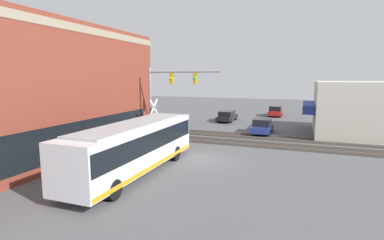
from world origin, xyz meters
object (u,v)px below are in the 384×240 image
object	(u,v)px
crossing_signal	(154,116)
pedestrian_at_crossing	(174,132)
parked_car_blue	(262,126)
parked_car_black	(227,116)
city_bus	(135,146)
parked_car_red	(276,111)

from	to	relation	value
crossing_signal	pedestrian_at_crossing	xyz separation A→B (m)	(0.52, -1.68, -1.41)
crossing_signal	parked_car_blue	world-z (taller)	crossing_signal
parked_car_black	pedestrian_at_crossing	xyz separation A→B (m)	(-13.94, 1.28, 0.23)
city_bus	parked_car_blue	xyz separation A→B (m)	(15.62, -5.40, -0.98)
pedestrian_at_crossing	crossing_signal	bearing A→B (deg)	107.10
parked_car_blue	parked_car_black	size ratio (longest dim) A/B	0.91
city_bus	pedestrian_at_crossing	bearing A→B (deg)	8.49
parked_car_blue	pedestrian_at_crossing	world-z (taller)	pedestrian_at_crossing
city_bus	parked_car_red	world-z (taller)	city_bus
city_bus	parked_car_blue	bearing A→B (deg)	-19.07
parked_car_black	crossing_signal	bearing A→B (deg)	168.43
parked_car_blue	parked_car_red	distance (m)	14.44
crossing_signal	parked_car_red	xyz separation A→B (m)	(22.00, -8.36, -1.60)
city_bus	pedestrian_at_crossing	distance (m)	8.71
parked_car_red	pedestrian_at_crossing	bearing A→B (deg)	162.73
parked_car_black	parked_car_red	size ratio (longest dim) A/B	1.09
parked_car_black	parked_car_red	xyz separation A→B (m)	(7.54, -5.40, 0.05)
parked_car_red	parked_car_blue	bearing A→B (deg)	180.00
crossing_signal	pedestrian_at_crossing	distance (m)	2.26
parked_car_blue	city_bus	bearing A→B (deg)	160.93
parked_car_blue	parked_car_red	xyz separation A→B (m)	(14.44, 0.00, -0.01)
city_bus	parked_car_black	world-z (taller)	city_bus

